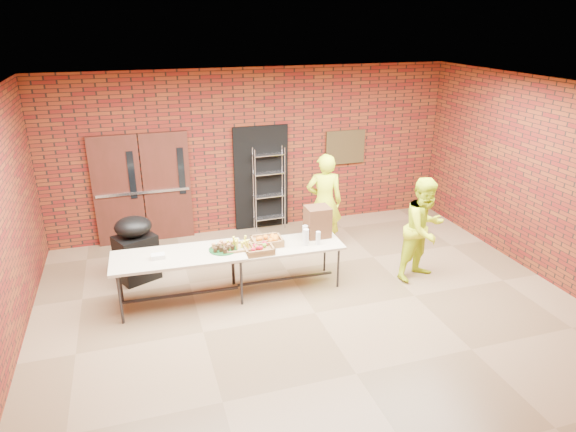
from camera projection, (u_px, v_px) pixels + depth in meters
The scene contains 19 objects.
room at pixel (318, 212), 6.97m from camera, with size 8.08×7.08×3.28m.
double_doors at pixel (143, 189), 9.61m from camera, with size 1.78×0.12×2.10m.
dark_doorway at pixel (261, 178), 10.27m from camera, with size 1.10×0.06×2.10m, color black.
bronze_plaque at pixel (345, 147), 10.58m from camera, with size 0.85×0.04×0.70m, color #392B16.
wire_rack at pixel (269, 189), 10.26m from camera, with size 0.62×0.21×1.70m, color silver, non-canonical shape.
table_left at pixel (178, 259), 7.57m from camera, with size 1.97×0.88×0.80m.
table_right at pixel (286, 248), 8.09m from camera, with size 1.79×0.78×0.73m.
basket_bananas at pixel (238, 249), 7.77m from camera, with size 0.43×0.34×0.13m.
basket_oranges at pixel (267, 241), 8.04m from camera, with size 0.47×0.36×0.14m.
basket_apples at pixel (259, 249), 7.76m from camera, with size 0.43×0.34×0.14m.
muffin_tray at pixel (223, 247), 7.69m from camera, with size 0.43×0.43×0.11m.
napkin_box at pixel (158, 256), 7.43m from camera, with size 0.20×0.13×0.07m, color silver.
coffee_dispenser at pixel (318, 222), 8.29m from camera, with size 0.38×0.34×0.50m, color #4F2F1B.
cup_stack_front at pixel (306, 237), 8.00m from camera, with size 0.09×0.09×0.27m, color silver.
cup_stack_mid at pixel (318, 238), 8.03m from camera, with size 0.07×0.07×0.22m, color silver.
cup_stack_back at pixel (305, 233), 8.15m from camera, with size 0.09×0.09×0.26m, color silver.
covered_grill at pixel (136, 248), 8.35m from camera, with size 0.75×0.71×1.10m.
volunteer_woman at pixel (324, 202), 9.37m from camera, with size 0.66×0.43×1.81m, color #D4EE1A.
volunteer_man at pixel (424, 229), 8.30m from camera, with size 0.84×0.65×1.72m, color #D4EE1A.
Camera 1 is at (-2.33, -6.09, 4.09)m, focal length 32.00 mm.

